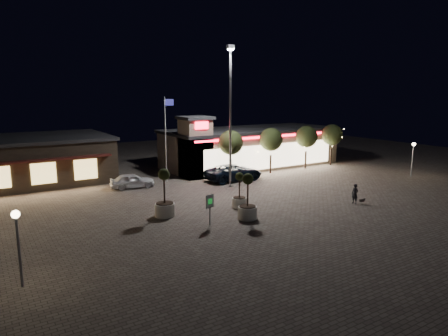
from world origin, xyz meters
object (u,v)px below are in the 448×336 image
pickup_truck (234,172)px  pedestrian (355,194)px  planter_left (165,202)px  planter_mid (248,205)px  white_sedan (132,181)px  valet_sign (210,204)px

pickup_truck → pedestrian: bearing=-163.9°
planter_left → planter_mid: 5.68m
white_sedan → valet_sign: bearing=-167.3°
planter_left → planter_mid: (4.51, -3.47, -0.07)m
pedestrian → planter_mid: planter_mid is taller
pickup_truck → planter_left: bearing=124.9°
pickup_truck → planter_left: planter_left is taller
pedestrian → planter_left: 14.44m
valet_sign → pedestrian: bearing=-7.4°
planter_mid → valet_sign: (-2.79, 0.24, 0.44)m
planter_left → planter_mid: size_ratio=1.07×
pedestrian → valet_sign: valet_sign is taller
planter_left → planter_mid: planter_left is taller
pickup_truck → planter_mid: 12.04m
white_sedan → pedestrian: bearing=-128.8°
white_sedan → planter_left: size_ratio=1.16×
pedestrian → planter_mid: 9.22m
white_sedan → planter_mid: 13.21m
pickup_truck → planter_mid: bearing=151.6°
pedestrian → planter_left: planter_left is taller
pickup_truck → white_sedan: pickup_truck is taller
pedestrian → valet_sign: 12.03m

